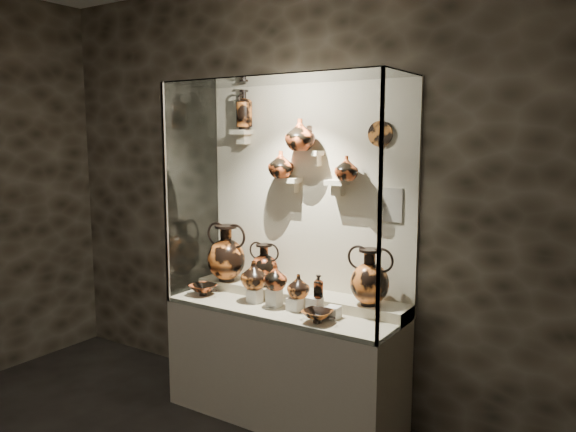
% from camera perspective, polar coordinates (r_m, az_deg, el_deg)
% --- Properties ---
extents(wall_back, '(5.00, 0.02, 3.20)m').
position_cam_1_polar(wall_back, '(4.13, 2.06, 2.29)').
color(wall_back, '#2D261C').
rests_on(wall_back, ground).
extents(plinth, '(1.70, 0.60, 0.80)m').
position_cam_1_polar(plinth, '(4.17, -0.37, -14.76)').
color(plinth, beige).
rests_on(plinth, floor).
extents(front_tier, '(1.68, 0.58, 0.03)m').
position_cam_1_polar(front_tier, '(4.02, -0.38, -9.30)').
color(front_tier, '#BAAE90').
rests_on(front_tier, plinth).
extents(rear_tier, '(1.70, 0.25, 0.10)m').
position_cam_1_polar(rear_tier, '(4.15, 0.96, -8.23)').
color(rear_tier, '#BAAE90').
rests_on(rear_tier, plinth).
extents(back_panel, '(1.70, 0.03, 1.60)m').
position_cam_1_polar(back_panel, '(4.13, 2.02, 2.28)').
color(back_panel, beige).
rests_on(back_panel, plinth).
extents(glass_front, '(1.70, 0.01, 1.60)m').
position_cam_1_polar(glass_front, '(3.62, -2.98, 1.45)').
color(glass_front, white).
rests_on(glass_front, plinth).
extents(glass_left, '(0.01, 0.60, 1.60)m').
position_cam_1_polar(glass_left, '(4.38, -9.67, 2.51)').
color(glass_left, white).
rests_on(glass_left, plinth).
extents(glass_right, '(0.01, 0.60, 1.60)m').
position_cam_1_polar(glass_right, '(3.47, 11.35, 1.02)').
color(glass_right, white).
rests_on(glass_right, plinth).
extents(glass_top, '(1.70, 0.60, 0.01)m').
position_cam_1_polar(glass_top, '(3.86, -0.40, 13.72)').
color(glass_top, white).
rests_on(glass_top, back_panel).
extents(frame_post_left, '(0.02, 0.02, 1.60)m').
position_cam_1_polar(frame_post_left, '(4.17, -12.31, 2.16)').
color(frame_post_left, gray).
rests_on(frame_post_left, plinth).
extents(frame_post_right, '(0.02, 0.02, 1.60)m').
position_cam_1_polar(frame_post_right, '(3.21, 9.32, 0.50)').
color(frame_post_right, gray).
rests_on(frame_post_right, plinth).
extents(pedestal_a, '(0.09, 0.09, 0.10)m').
position_cam_1_polar(pedestal_a, '(4.09, -3.37, -8.09)').
color(pedestal_a, silver).
rests_on(pedestal_a, front_tier).
extents(pedestal_b, '(0.09, 0.09, 0.13)m').
position_cam_1_polar(pedestal_b, '(3.99, -1.39, -8.26)').
color(pedestal_b, silver).
rests_on(pedestal_b, front_tier).
extents(pedestal_c, '(0.09, 0.09, 0.09)m').
position_cam_1_polar(pedestal_c, '(3.90, 0.70, -8.93)').
color(pedestal_c, silver).
rests_on(pedestal_c, front_tier).
extents(pedestal_d, '(0.09, 0.09, 0.12)m').
position_cam_1_polar(pedestal_d, '(3.82, 2.75, -9.09)').
color(pedestal_d, silver).
rests_on(pedestal_d, front_tier).
extents(pedestal_e, '(0.09, 0.09, 0.08)m').
position_cam_1_polar(pedestal_e, '(3.76, 4.62, -9.71)').
color(pedestal_e, silver).
rests_on(pedestal_e, front_tier).
extents(bracket_ul, '(0.14, 0.12, 0.04)m').
position_cam_1_polar(bracket_ul, '(4.35, -4.74, 8.50)').
color(bracket_ul, beige).
rests_on(bracket_ul, back_panel).
extents(bracket_ca, '(0.14, 0.12, 0.04)m').
position_cam_1_polar(bracket_ca, '(4.11, 0.29, 3.66)').
color(bracket_ca, beige).
rests_on(bracket_ca, back_panel).
extents(bracket_cb, '(0.10, 0.12, 0.04)m').
position_cam_1_polar(bracket_cb, '(3.99, 2.72, 6.40)').
color(bracket_cb, beige).
rests_on(bracket_cb, back_panel).
extents(bracket_cc, '(0.14, 0.12, 0.04)m').
position_cam_1_polar(bracket_cc, '(3.91, 4.98, 3.41)').
color(bracket_cc, beige).
rests_on(bracket_cc, back_panel).
extents(amphora_left, '(0.40, 0.40, 0.44)m').
position_cam_1_polar(amphora_left, '(4.39, -6.27, -3.74)').
color(amphora_left, '#C76426').
rests_on(amphora_left, rear_tier).
extents(amphora_mid, '(0.33, 0.33, 0.32)m').
position_cam_1_polar(amphora_mid, '(4.24, -2.42, -4.95)').
color(amphora_mid, '#C54F22').
rests_on(amphora_mid, rear_tier).
extents(amphora_right, '(0.31, 0.31, 0.39)m').
position_cam_1_polar(amphora_right, '(3.79, 8.28, -6.14)').
color(amphora_right, '#C76426').
rests_on(amphora_right, rear_tier).
extents(jug_a, '(0.25, 0.25, 0.20)m').
position_cam_1_polar(jug_a, '(4.07, -3.47, -5.97)').
color(jug_a, '#C76426').
rests_on(jug_a, pedestal_a).
extents(jug_b, '(0.19, 0.19, 0.18)m').
position_cam_1_polar(jug_b, '(3.92, -1.28, -6.22)').
color(jug_b, '#C54F22').
rests_on(jug_b, pedestal_b).
extents(jug_c, '(0.17, 0.17, 0.16)m').
position_cam_1_polar(jug_c, '(3.87, 1.09, -7.13)').
color(jug_c, '#C76426').
rests_on(jug_c, pedestal_c).
extents(lekythos_small, '(0.08, 0.08, 0.18)m').
position_cam_1_polar(lekythos_small, '(3.75, 3.13, -7.03)').
color(lekythos_small, '#C54F22').
rests_on(lekythos_small, pedestal_d).
extents(kylix_left, '(0.26, 0.23, 0.10)m').
position_cam_1_polar(kylix_left, '(4.31, -8.60, -7.31)').
color(kylix_left, '#C54F22').
rests_on(kylix_left, front_tier).
extents(kylix_right, '(0.31, 0.29, 0.10)m').
position_cam_1_polar(kylix_right, '(3.67, 3.02, -10.01)').
color(kylix_right, '#C76426').
rests_on(kylix_right, front_tier).
extents(lekythos_tall, '(0.16, 0.16, 0.33)m').
position_cam_1_polar(lekythos_tall, '(4.32, -4.46, 10.95)').
color(lekythos_tall, '#C76426').
rests_on(lekythos_tall, bracket_ul).
extents(ovoid_vase_a, '(0.22, 0.22, 0.20)m').
position_cam_1_polar(ovoid_vase_a, '(4.09, -0.72, 5.27)').
color(ovoid_vase_a, '#C54F22').
rests_on(ovoid_vase_a, bracket_ca).
extents(ovoid_vase_b, '(0.28, 0.28, 0.22)m').
position_cam_1_polar(ovoid_vase_b, '(3.98, 1.25, 8.26)').
color(ovoid_vase_b, '#C54F22').
rests_on(ovoid_vase_b, bracket_cb).
extents(ovoid_vase_c, '(0.19, 0.19, 0.17)m').
position_cam_1_polar(ovoid_vase_c, '(3.84, 5.97, 4.84)').
color(ovoid_vase_c, '#C54F22').
rests_on(ovoid_vase_c, bracket_cc).
extents(wall_plate, '(0.17, 0.02, 0.17)m').
position_cam_1_polar(wall_plate, '(3.82, 9.33, 8.24)').
color(wall_plate, '#98531E').
rests_on(wall_plate, back_panel).
extents(info_placard, '(0.17, 0.01, 0.23)m').
position_cam_1_polar(info_placard, '(3.82, 10.28, 1.12)').
color(info_placard, beige).
rests_on(info_placard, back_panel).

